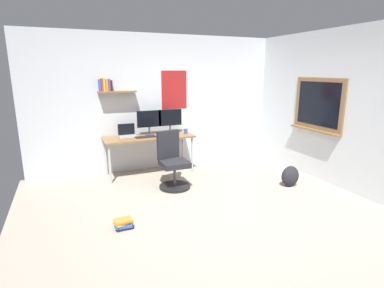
% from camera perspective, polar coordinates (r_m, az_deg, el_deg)
% --- Properties ---
extents(ground_plane, '(5.20, 5.20, 0.00)m').
position_cam_1_polar(ground_plane, '(4.25, 4.37, -13.31)').
color(ground_plane, '#9E9384').
rests_on(ground_plane, ground).
extents(wall_back, '(5.00, 0.30, 2.60)m').
position_cam_1_polar(wall_back, '(6.10, -6.12, 7.70)').
color(wall_back, silver).
rests_on(wall_back, ground).
extents(wall_right, '(0.22, 5.00, 2.60)m').
position_cam_1_polar(wall_right, '(5.44, 28.22, 5.43)').
color(wall_right, silver).
rests_on(wall_right, ground).
extents(desk, '(1.66, 0.62, 0.73)m').
position_cam_1_polar(desk, '(5.74, -8.05, 0.80)').
color(desk, olive).
rests_on(desk, ground).
extents(office_chair, '(0.52, 0.53, 0.95)m').
position_cam_1_polar(office_chair, '(5.11, -3.66, -3.68)').
color(office_chair, black).
rests_on(office_chair, ground).
extents(laptop, '(0.31, 0.21, 0.23)m').
position_cam_1_polar(laptop, '(5.78, -12.05, 1.96)').
color(laptop, '#ADAFB5').
rests_on(laptop, desk).
extents(monitor_primary, '(0.46, 0.17, 0.46)m').
position_cam_1_polar(monitor_primary, '(5.78, -8.02, 4.31)').
color(monitor_primary, '#38383D').
rests_on(monitor_primary, desk).
extents(monitor_secondary, '(0.46, 0.17, 0.46)m').
position_cam_1_polar(monitor_secondary, '(5.90, -4.11, 4.59)').
color(monitor_secondary, '#38383D').
rests_on(monitor_secondary, desk).
extents(keyboard, '(0.37, 0.13, 0.02)m').
position_cam_1_polar(keyboard, '(5.63, -8.69, 1.34)').
color(keyboard, black).
rests_on(keyboard, desk).
extents(computer_mouse, '(0.10, 0.06, 0.03)m').
position_cam_1_polar(computer_mouse, '(5.70, -5.96, 1.65)').
color(computer_mouse, '#262628').
rests_on(computer_mouse, desk).
extents(coffee_mug, '(0.08, 0.08, 0.09)m').
position_cam_1_polar(coffee_mug, '(5.92, -1.17, 2.44)').
color(coffee_mug, '#334CA5').
rests_on(coffee_mug, desk).
extents(backpack, '(0.32, 0.22, 0.35)m').
position_cam_1_polar(backpack, '(5.46, 17.89, -5.74)').
color(backpack, '#232328').
rests_on(backpack, ground).
extents(book_stack_on_floor, '(0.24, 0.20, 0.12)m').
position_cam_1_polar(book_stack_on_floor, '(4.02, -12.69, -14.33)').
color(book_stack_on_floor, black).
rests_on(book_stack_on_floor, ground).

